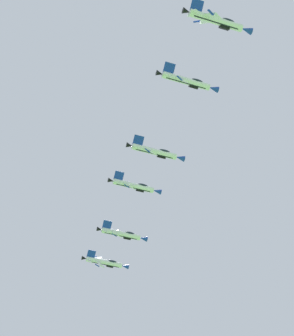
{
  "coord_description": "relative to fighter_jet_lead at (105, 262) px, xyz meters",
  "views": [
    {
      "loc": [
        -1.42,
        -4.73,
        2.0
      ],
      "look_at": [
        -8.51,
        98.46,
        109.18
      ],
      "focal_mm": 58.42,
      "sensor_mm": 36.0,
      "label": 1
    }
  ],
  "objects": [
    {
      "name": "fighter_jet_trail_slot",
      "position": [
        34.81,
        -86.61,
        -2.12
      ],
      "size": [
        15.27,
        8.59,
        7.61
      ],
      "rotation": [
        0.0,
        0.84,
        5.1
      ],
      "color": "white"
    },
    {
      "name": "fighter_jet_lead",
      "position": [
        0.0,
        0.0,
        0.0
      ],
      "size": [
        15.27,
        8.55,
        8.12
      ],
      "rotation": [
        0.0,
        0.93,
        5.1
      ],
      "color": "white"
    },
    {
      "name": "fighter_jet_left_outer",
      "position": [
        19.49,
        -50.11,
        -2.4
      ],
      "size": [
        15.27,
        8.48,
        7.82
      ],
      "rotation": [
        0.0,
        0.88,
        5.1
      ],
      "color": "white"
    },
    {
      "name": "fighter_jet_right_outer",
      "position": [
        28.3,
        -69.06,
        1.4
      ],
      "size": [
        15.27,
        8.58,
        8.22
      ],
      "rotation": [
        0.0,
        0.94,
        5.1
      ],
      "color": "white"
    },
    {
      "name": "fighter_jet_right_wing",
      "position": [
        12.55,
        -33.72,
        1.53
      ],
      "size": [
        15.27,
        8.47,
        7.83
      ],
      "rotation": [
        0.0,
        0.88,
        5.1
      ],
      "color": "white"
    },
    {
      "name": "fighter_jet_left_wing",
      "position": [
        7.35,
        -16.82,
        -2.14
      ],
      "size": [
        15.27,
        8.61,
        7.57
      ],
      "rotation": [
        0.0,
        0.84,
        5.1
      ],
      "color": "white"
    }
  ]
}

